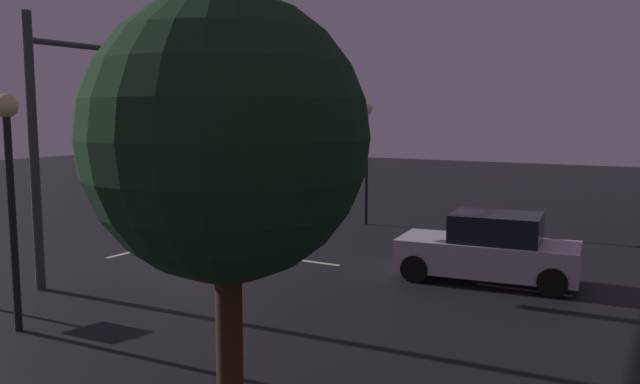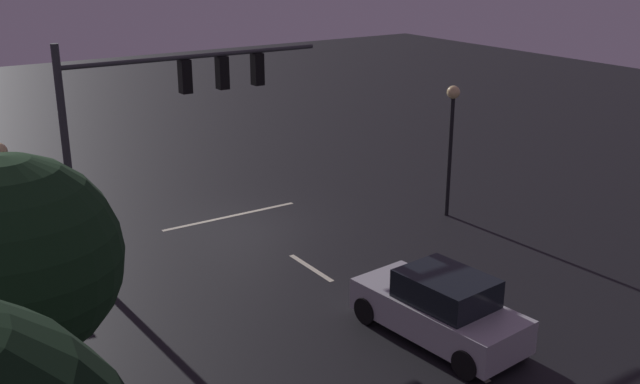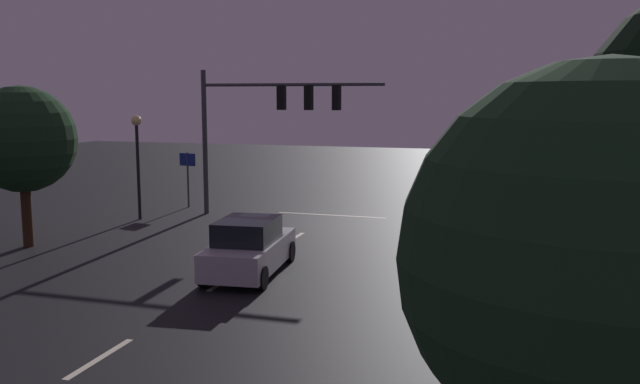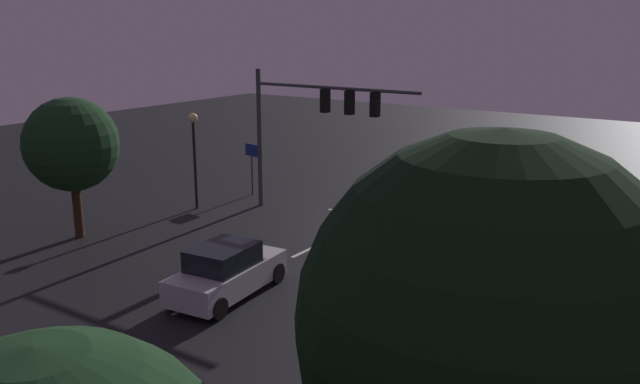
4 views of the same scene
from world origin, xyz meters
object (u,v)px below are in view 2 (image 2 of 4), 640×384
Objects in this scene: street_lamp_left_kerb at (452,125)px; traffic_signal_assembly at (166,98)px; car_approaching at (440,308)px; street_lamp_right_kerb at (4,195)px; route_sign at (3,201)px; tree_right_near at (15,261)px.

traffic_signal_assembly is at bearing -17.79° from street_lamp_left_kerb.
traffic_signal_assembly is at bearing -72.16° from car_approaching.
street_lamp_right_kerb is at bearing 22.80° from traffic_signal_assembly.
route_sign is at bearing -17.00° from street_lamp_left_kerb.
traffic_signal_assembly is at bearing 164.54° from route_sign.
tree_right_near reaches higher than car_approaching.
route_sign is (13.50, -4.13, -1.31)m from street_lamp_left_kerb.
car_approaching is 8.92m from street_lamp_left_kerb.
street_lamp_left_kerb is 1.01× the size of street_lamp_right_kerb.
traffic_signal_assembly is 1.46× the size of tree_right_near.
street_lamp_left_kerb is at bearing -133.85° from car_approaching.
tree_right_near is at bearing 80.97° from street_lamp_right_kerb.
street_lamp_right_kerb is (5.15, 2.17, -1.42)m from traffic_signal_assembly.
route_sign is at bearing -15.46° from traffic_signal_assembly.
street_lamp_right_kerb is at bearing -99.03° from tree_right_near.
street_lamp_left_kerb is at bearing -161.17° from tree_right_near.
route_sign reaches higher than car_approaching.
street_lamp_right_kerb is at bearing -40.44° from car_approaching.
traffic_signal_assembly is 10.02m from tree_right_near.
route_sign is 9.51m from tree_right_near.
route_sign is (-0.51, -3.45, -1.28)m from street_lamp_right_kerb.
car_approaching is at bearing 46.15° from street_lamp_left_kerb.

